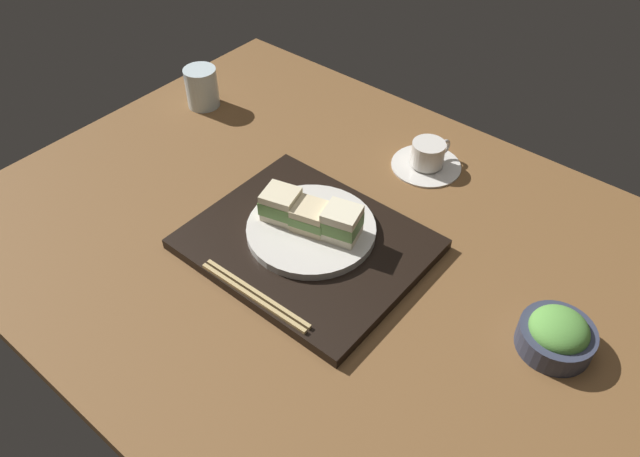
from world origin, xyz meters
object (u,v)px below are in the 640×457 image
at_px(chopsticks_pair, 255,295).
at_px(coffee_cup, 428,157).
at_px(sandwich_plate, 311,229).
at_px(drinking_glass, 202,87).
at_px(sandwich_far, 342,225).
at_px(salad_bowl, 557,335).
at_px(sandwich_middle, 311,217).
at_px(sandwich_near, 281,204).

distance_m(chopsticks_pair, coffee_cup, 0.50).
bearing_deg(sandwich_plate, coffee_cup, 82.49).
relative_size(sandwich_plate, drinking_glass, 2.51).
xyz_separation_m(sandwich_far, chopsticks_pair, (-0.03, -0.19, -0.04)).
distance_m(salad_bowl, chopsticks_pair, 0.48).
xyz_separation_m(sandwich_far, coffee_cup, (-0.02, 0.31, -0.04)).
xyz_separation_m(sandwich_middle, chopsticks_pair, (0.03, -0.18, -0.04)).
distance_m(sandwich_plate, drinking_glass, 0.53).
bearing_deg(sandwich_near, coffee_cup, 73.09).
distance_m(sandwich_middle, drinking_glass, 0.53).
xyz_separation_m(chopsticks_pair, drinking_glass, (-0.53, 0.37, 0.02)).
xyz_separation_m(sandwich_plate, sandwich_far, (0.06, 0.01, 0.04)).
relative_size(sandwich_far, drinking_glass, 0.80).
height_order(sandwich_far, drinking_glass, sandwich_far).
height_order(sandwich_middle, chopsticks_pair, sandwich_middle).
bearing_deg(salad_bowl, coffee_cup, 146.77).
xyz_separation_m(sandwich_plate, sandwich_near, (-0.06, -0.01, 0.04)).
bearing_deg(coffee_cup, sandwich_plate, -97.51).
distance_m(sandwich_plate, coffee_cup, 0.33).
bearing_deg(coffee_cup, sandwich_near, -106.91).
height_order(sandwich_near, drinking_glass, same).
distance_m(sandwich_middle, sandwich_far, 0.06).
distance_m(sandwich_plate, sandwich_near, 0.07).
relative_size(sandwich_near, drinking_glass, 0.83).
relative_size(sandwich_middle, salad_bowl, 0.66).
bearing_deg(sandwich_plate, drinking_glass, 159.24).
height_order(sandwich_plate, drinking_glass, drinking_glass).
bearing_deg(sandwich_far, drinking_glass, 162.58).
relative_size(chopsticks_pair, drinking_glass, 2.42).
bearing_deg(sandwich_near, sandwich_middle, 12.61).
bearing_deg(drinking_glass, sandwich_plate, -20.76).
xyz_separation_m(coffee_cup, drinking_glass, (-0.54, -0.14, 0.02)).
xyz_separation_m(sandwich_plate, salad_bowl, (0.45, 0.06, 0.00)).
xyz_separation_m(sandwich_middle, coffee_cup, (0.04, 0.33, -0.04)).
bearing_deg(salad_bowl, drinking_glass, 172.43).
relative_size(coffee_cup, drinking_glass, 1.56).
relative_size(sandwich_far, salad_bowl, 0.64).
bearing_deg(sandwich_plate, salad_bowl, 8.10).
bearing_deg(coffee_cup, chopsticks_pair, -91.92).
bearing_deg(salad_bowl, sandwich_plate, -171.90).
height_order(sandwich_middle, coffee_cup, sandwich_middle).
xyz_separation_m(sandwich_near, coffee_cup, (0.10, 0.34, -0.04)).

